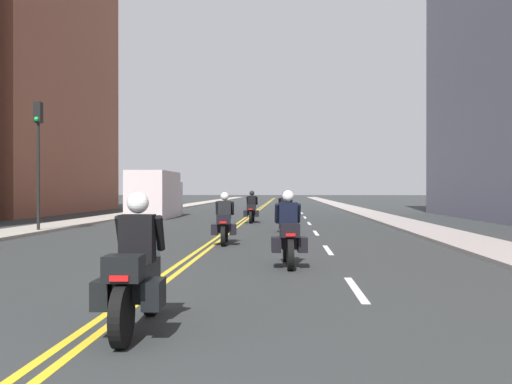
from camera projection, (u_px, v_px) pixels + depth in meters
The scene contains 14 objects.
ground_plane at pixel (260, 208), 49.27m from camera, with size 264.00×264.00×0.00m, color #2C2F30.
sidewalk_left at pixel (173, 208), 49.71m from camera, with size 2.13×144.00×0.12m, color #A39B8E.
sidewalk_right at pixel (349, 208), 48.83m from camera, with size 2.13×144.00×0.12m, color #9C938F.
centreline_yellow_inner at pixel (259, 208), 49.28m from camera, with size 0.12×132.00×0.01m, color yellow.
centreline_yellow_outer at pixel (261, 208), 49.27m from camera, with size 0.12×132.00×0.01m, color yellow.
lane_dashes_white at pixel (307, 220), 30.11m from camera, with size 0.14×56.40×0.01m.
building_left_1 at pixel (36, 47), 39.51m from camera, with size 6.36×18.87×24.34m.
motorcycle_0 at pixel (136, 276), 6.39m from camera, with size 0.78×2.20×1.66m.
motorcycle_1 at pixel (288, 236), 11.90m from camera, with size 0.78×2.16×1.68m.
motorcycle_2 at pixel (224, 223), 16.76m from camera, with size 0.78×2.13×1.62m.
motorcycle_3 at pixel (286, 215), 21.92m from camera, with size 0.77×2.20×1.64m.
motorcycle_4 at pixel (252, 210), 27.79m from camera, with size 0.77×2.24×1.66m.
traffic_light_near at pixel (38, 144), 21.18m from camera, with size 0.28×0.38×5.13m.
parked_truck at pixel (156, 197), 33.03m from camera, with size 2.20×6.50×2.80m.
Camera 1 is at (2.31, -1.21, 1.68)m, focal length 37.92 mm.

